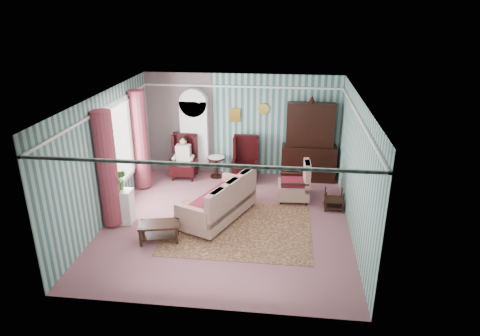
# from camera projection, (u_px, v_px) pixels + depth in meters

# --- Properties ---
(floor) EXTENTS (6.00, 6.00, 0.00)m
(floor) POSITION_uv_depth(u_px,v_px,m) (227.00, 221.00, 9.86)
(floor) COLOR #884F59
(floor) RESTS_ON ground
(room_shell) EXTENTS (5.53, 6.02, 2.91)m
(room_shell) POSITION_uv_depth(u_px,v_px,m) (200.00, 135.00, 9.35)
(room_shell) COLOR #366261
(room_shell) RESTS_ON ground
(bookcase) EXTENTS (0.80, 0.28, 2.24)m
(bookcase) POSITION_uv_depth(u_px,v_px,m) (195.00, 136.00, 12.22)
(bookcase) COLOR white
(bookcase) RESTS_ON floor
(dresser_hutch) EXTENTS (1.50, 0.56, 2.36)m
(dresser_hutch) POSITION_uv_depth(u_px,v_px,m) (310.00, 140.00, 11.73)
(dresser_hutch) COLOR black
(dresser_hutch) RESTS_ON floor
(wingback_left) EXTENTS (0.76, 0.80, 1.25)m
(wingback_left) POSITION_uv_depth(u_px,v_px,m) (184.00, 157.00, 12.07)
(wingback_left) COLOR black
(wingback_left) RESTS_ON floor
(wingback_right) EXTENTS (0.76, 0.80, 1.25)m
(wingback_right) POSITION_uv_depth(u_px,v_px,m) (245.00, 159.00, 11.88)
(wingback_right) COLOR black
(wingback_right) RESTS_ON floor
(seated_woman) EXTENTS (0.44, 0.40, 1.18)m
(seated_woman) POSITION_uv_depth(u_px,v_px,m) (184.00, 158.00, 12.08)
(seated_woman) COLOR white
(seated_woman) RESTS_ON floor
(round_side_table) EXTENTS (0.50, 0.50, 0.60)m
(round_side_table) POSITION_uv_depth(u_px,v_px,m) (216.00, 167.00, 12.23)
(round_side_table) COLOR black
(round_side_table) RESTS_ON floor
(nest_table) EXTENTS (0.45, 0.38, 0.54)m
(nest_table) POSITION_uv_depth(u_px,v_px,m) (334.00, 199.00, 10.32)
(nest_table) COLOR black
(nest_table) RESTS_ON floor
(plant_stand) EXTENTS (0.55, 0.35, 0.80)m
(plant_stand) POSITION_uv_depth(u_px,v_px,m) (121.00, 206.00, 9.70)
(plant_stand) COLOR white
(plant_stand) RESTS_ON floor
(rug) EXTENTS (3.20, 2.60, 0.01)m
(rug) POSITION_uv_depth(u_px,v_px,m) (239.00, 228.00, 9.55)
(rug) COLOR #4D1D19
(rug) RESTS_ON floor
(sofa) EXTENTS (1.73, 2.34, 1.01)m
(sofa) POSITION_uv_depth(u_px,v_px,m) (218.00, 199.00, 9.81)
(sofa) COLOR #C3AF97
(sofa) RESTS_ON floor
(floral_armchair) EXTENTS (0.75, 0.88, 0.93)m
(floral_armchair) POSITION_uv_depth(u_px,v_px,m) (294.00, 183.00, 10.77)
(floral_armchair) COLOR #C0B494
(floral_armchair) RESTS_ON floor
(coffee_table) EXTENTS (0.92, 0.64, 0.41)m
(coffee_table) POSITION_uv_depth(u_px,v_px,m) (159.00, 232.00, 9.01)
(coffee_table) COLOR black
(coffee_table) RESTS_ON floor
(potted_plant_a) EXTENTS (0.37, 0.33, 0.41)m
(potted_plant_a) POSITION_uv_depth(u_px,v_px,m) (114.00, 184.00, 9.36)
(potted_plant_a) COLOR #1E561A
(potted_plant_a) RESTS_ON plant_stand
(potted_plant_b) EXTENTS (0.26, 0.21, 0.47)m
(potted_plant_b) POSITION_uv_depth(u_px,v_px,m) (120.00, 180.00, 9.52)
(potted_plant_b) COLOR #2A561A
(potted_plant_b) RESTS_ON plant_stand
(potted_plant_c) EXTENTS (0.25, 0.25, 0.36)m
(potted_plant_c) POSITION_uv_depth(u_px,v_px,m) (116.00, 182.00, 9.54)
(potted_plant_c) COLOR #19501D
(potted_plant_c) RESTS_ON plant_stand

